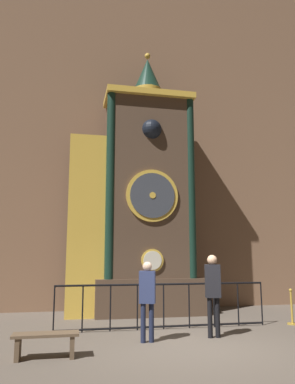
{
  "coord_description": "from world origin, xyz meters",
  "views": [
    {
      "loc": [
        -2.52,
        -7.61,
        1.83
      ],
      "look_at": [
        -0.06,
        4.35,
        3.89
      ],
      "focal_mm": 35.0,
      "sensor_mm": 36.0,
      "label": 1
    }
  ],
  "objects_px": {
    "visitor_far": "(213,287)",
    "visitor_bench": "(46,341)",
    "visitor_near": "(147,293)",
    "stanchion_post": "(292,313)",
    "clock_tower": "(136,201)"
  },
  "relations": [
    {
      "from": "visitor_near",
      "to": "visitor_bench",
      "type": "bearing_deg",
      "value": -139.38
    },
    {
      "from": "visitor_far",
      "to": "visitor_near",
      "type": "bearing_deg",
      "value": -160.82
    },
    {
      "from": "clock_tower",
      "to": "stanchion_post",
      "type": "distance_m",
      "value": 5.61
    },
    {
      "from": "clock_tower",
      "to": "visitor_far",
      "type": "bearing_deg",
      "value": -72.41
    },
    {
      "from": "visitor_near",
      "to": "stanchion_post",
      "type": "relative_size",
      "value": 1.8
    },
    {
      "from": "visitor_far",
      "to": "stanchion_post",
      "type": "distance_m",
      "value": 2.98
    },
    {
      "from": "visitor_far",
      "to": "visitor_bench",
      "type": "xyz_separation_m",
      "value": [
        -3.61,
        -1.0,
        -0.8
      ]
    },
    {
      "from": "visitor_near",
      "to": "clock_tower",
      "type": "bearing_deg",
      "value": 101.77
    },
    {
      "from": "clock_tower",
      "to": "visitor_bench",
      "type": "bearing_deg",
      "value": -117.94
    },
    {
      "from": "visitor_near",
      "to": "visitor_far",
      "type": "bearing_deg",
      "value": 23.43
    },
    {
      "from": "clock_tower",
      "to": "visitor_near",
      "type": "bearing_deg",
      "value": -96.22
    },
    {
      "from": "visitor_near",
      "to": "visitor_bench",
      "type": "height_order",
      "value": "visitor_near"
    },
    {
      "from": "visitor_far",
      "to": "visitor_bench",
      "type": "bearing_deg",
      "value": -150.75
    },
    {
      "from": "clock_tower",
      "to": "stanchion_post",
      "type": "bearing_deg",
      "value": -33.64
    },
    {
      "from": "stanchion_post",
      "to": "clock_tower",
      "type": "bearing_deg",
      "value": 146.36
    }
  ]
}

